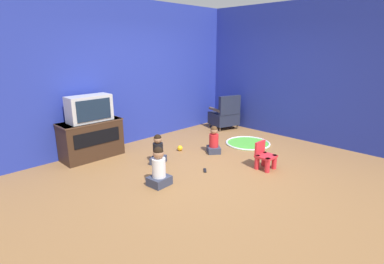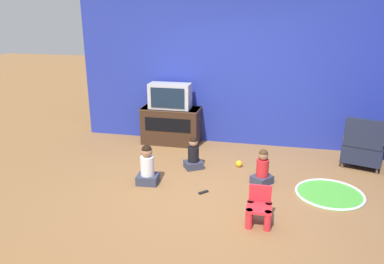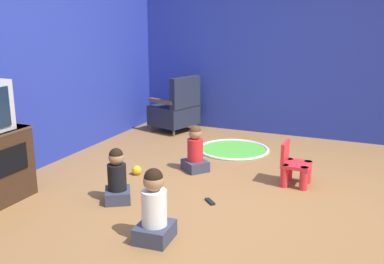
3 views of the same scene
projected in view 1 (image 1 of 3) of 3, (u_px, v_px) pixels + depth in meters
ground_plane at (208, 166)px, 5.16m from camera, size 30.00×30.00×0.00m
wall_back at (126, 74)px, 6.10m from camera, size 5.69×0.12×2.90m
wall_right at (307, 73)px, 6.27m from camera, size 0.12×5.18×2.90m
tv_cabinet at (91, 139)px, 5.47m from camera, size 1.10×0.49×0.69m
television at (89, 109)px, 5.29m from camera, size 0.77×0.34×0.47m
black_armchair at (225, 116)px, 7.44m from camera, size 0.74×0.72×0.85m
yellow_kid_chair at (265, 158)px, 5.01m from camera, size 0.30×0.28×0.46m
play_mat at (248, 143)px, 6.35m from camera, size 0.94×0.94×0.04m
child_watching_left at (214, 141)px, 5.75m from camera, size 0.35×0.36×0.53m
child_watching_center at (159, 169)px, 4.38m from camera, size 0.32×0.29×0.60m
child_watching_right at (158, 151)px, 5.22m from camera, size 0.35×0.34×0.53m
toy_ball at (180, 148)px, 5.90m from camera, size 0.11×0.11×0.11m
remote_control at (205, 170)px, 4.95m from camera, size 0.14×0.14×0.02m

